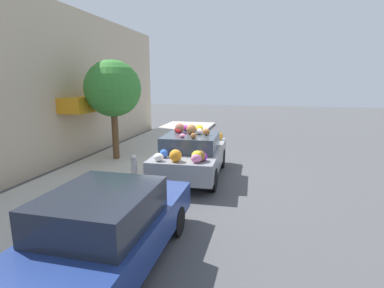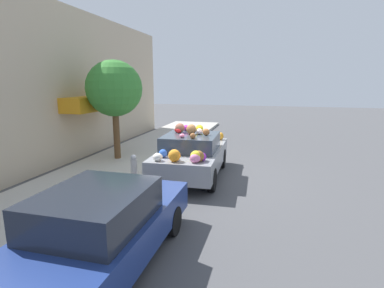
{
  "view_description": "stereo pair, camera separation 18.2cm",
  "coord_description": "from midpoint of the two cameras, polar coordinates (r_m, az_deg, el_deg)",
  "views": [
    {
      "loc": [
        -9.08,
        -2.3,
        3.02
      ],
      "look_at": [
        0.0,
        -0.1,
        1.07
      ],
      "focal_mm": 28.0,
      "sensor_mm": 36.0,
      "label": 1
    },
    {
      "loc": [
        -9.04,
        -2.48,
        3.02
      ],
      "look_at": [
        0.0,
        -0.1,
        1.07
      ],
      "focal_mm": 28.0,
      "sensor_mm": 36.0,
      "label": 2
    }
  ],
  "objects": [
    {
      "name": "sidewalk_curb",
      "position": [
        10.8,
        -15.12,
        -4.45
      ],
      "size": [
        24.0,
        3.2,
        0.14
      ],
      "color": "#B2ADA3",
      "rests_on": "ground"
    },
    {
      "name": "ground_plane",
      "position": [
        9.85,
        -1.09,
        -6.06
      ],
      "size": [
        60.0,
        60.0,
        0.0
      ],
      "primitive_type": "plane",
      "color": "#4C4C4F"
    },
    {
      "name": "art_car",
      "position": [
        9.56,
        -0.6,
        -1.88
      ],
      "size": [
        4.0,
        2.0,
        1.71
      ],
      "rotation": [
        0.0,
        0.0,
        0.04
      ],
      "color": "gray",
      "rests_on": "ground"
    },
    {
      "name": "building_facade",
      "position": [
        11.69,
        -25.49,
        9.82
      ],
      "size": [
        18.0,
        1.2,
        5.75
      ],
      "color": "#C6B293",
      "rests_on": "ground"
    },
    {
      "name": "street_tree",
      "position": [
        11.47,
        -15.28,
        10.07
      ],
      "size": [
        2.06,
        2.06,
        3.66
      ],
      "color": "brown",
      "rests_on": "sidewalk_curb"
    },
    {
      "name": "parked_car_plain",
      "position": [
        5.19,
        -16.94,
        -15.23
      ],
      "size": [
        4.16,
        1.75,
        1.39
      ],
      "rotation": [
        0.0,
        0.0,
        0.0
      ],
      "color": "navy",
      "rests_on": "ground"
    },
    {
      "name": "fire_hydrant",
      "position": [
        9.36,
        -11.56,
        -4.12
      ],
      "size": [
        0.2,
        0.2,
        0.7
      ],
      "color": "#B2B2B7",
      "rests_on": "sidewalk_curb"
    }
  ]
}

